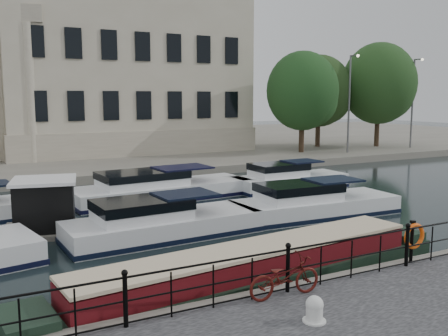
# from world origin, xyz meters

# --- Properties ---
(ground_plane) EXTENTS (160.00, 160.00, 0.00)m
(ground_plane) POSITION_xyz_m (0.00, 0.00, 0.00)
(ground_plane) COLOR black
(ground_plane) RESTS_ON ground
(far_bank) EXTENTS (120.00, 42.00, 0.55)m
(far_bank) POSITION_xyz_m (0.00, 39.00, 0.28)
(far_bank) COLOR #6B665B
(far_bank) RESTS_ON ground_plane
(railing) EXTENTS (24.14, 0.14, 1.22)m
(railing) POSITION_xyz_m (0.00, -2.25, 1.20)
(railing) COLOR black
(railing) RESTS_ON near_quay
(civic_building) EXTENTS (53.55, 31.84, 16.85)m
(civic_building) POSITION_xyz_m (-1.00, 34.71, 7.04)
(civic_building) COLOR #ADA38C
(civic_building) RESTS_ON far_bank
(lamp_posts) EXTENTS (8.24, 1.55, 8.07)m
(lamp_posts) POSITION_xyz_m (26.00, 20.70, 4.80)
(lamp_posts) COLOR #59595B
(lamp_posts) RESTS_ON far_bank
(bicycle) EXTENTS (1.89, 0.73, 0.98)m
(bicycle) POSITION_xyz_m (-0.25, -2.48, 1.04)
(bicycle) COLOR #45100C
(bicycle) RESTS_ON near_quay
(mooring_bollard) EXTENTS (0.50, 0.50, 0.56)m
(mooring_bollard) POSITION_xyz_m (-0.44, -3.85, 0.81)
(mooring_bollard) COLOR silver
(mooring_bollard) RESTS_ON near_quay
(life_ring_post) EXTENTS (0.75, 0.20, 1.22)m
(life_ring_post) POSITION_xyz_m (4.35, -2.17, 1.31)
(life_ring_post) COLOR black
(life_ring_post) RESTS_ON near_quay
(narrowboat) EXTENTS (13.29, 3.08, 1.49)m
(narrowboat) POSITION_xyz_m (0.15, -0.51, 0.37)
(narrowboat) COLOR black
(narrowboat) RESTS_ON ground_plane
(harbour_hut) EXTENTS (3.68, 3.27, 2.20)m
(harbour_hut) POSITION_xyz_m (-4.07, 8.10, 0.95)
(harbour_hut) COLOR #6B665B
(harbour_hut) RESTS_ON ground_plane
(cabin_cruisers) EXTENTS (27.28, 11.57, 1.99)m
(cabin_cruisers) POSITION_xyz_m (-0.44, 8.25, 0.37)
(cabin_cruisers) COLOR silver
(cabin_cruisers) RESTS_ON ground_plane
(trees) EXTENTS (15.79, 9.25, 9.71)m
(trees) POSITION_xyz_m (24.13, 23.76, 5.81)
(trees) COLOR black
(trees) RESTS_ON far_bank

